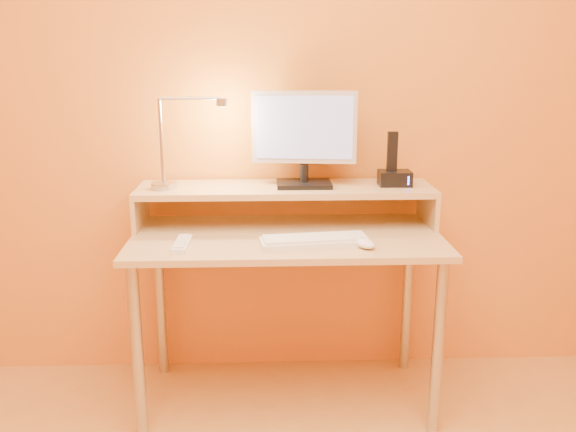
{
  "coord_description": "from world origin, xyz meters",
  "views": [
    {
      "loc": [
        -0.08,
        -1.09,
        1.4
      ],
      "look_at": [
        0.0,
        1.13,
        0.81
      ],
      "focal_mm": 37.94,
      "sensor_mm": 36.0,
      "label": 1
    }
  ],
  "objects_px": {
    "mouse": "(365,243)",
    "keyboard": "(315,242)",
    "remote_control": "(182,244)",
    "phone_dock": "(395,178)",
    "monitor_panel": "(304,127)",
    "lamp_base": "(164,186)"
  },
  "relations": [
    {
      "from": "mouse",
      "to": "keyboard",
      "type": "bearing_deg",
      "value": 143.65
    },
    {
      "from": "remote_control",
      "to": "phone_dock",
      "type": "bearing_deg",
      "value": 20.48
    },
    {
      "from": "keyboard",
      "to": "remote_control",
      "type": "distance_m",
      "value": 0.49
    },
    {
      "from": "monitor_panel",
      "to": "keyboard",
      "type": "height_order",
      "value": "monitor_panel"
    },
    {
      "from": "lamp_base",
      "to": "mouse",
      "type": "xyz_separation_m",
      "value": [
        0.76,
        -0.3,
        -0.16
      ]
    },
    {
      "from": "keyboard",
      "to": "remote_control",
      "type": "xyz_separation_m",
      "value": [
        -0.49,
        -0.0,
        -0.0
      ]
    },
    {
      "from": "mouse",
      "to": "remote_control",
      "type": "height_order",
      "value": "mouse"
    },
    {
      "from": "lamp_base",
      "to": "mouse",
      "type": "distance_m",
      "value": 0.83
    },
    {
      "from": "lamp_base",
      "to": "mouse",
      "type": "height_order",
      "value": "lamp_base"
    },
    {
      "from": "phone_dock",
      "to": "monitor_panel",
      "type": "bearing_deg",
      "value": 179.87
    },
    {
      "from": "keyboard",
      "to": "mouse",
      "type": "bearing_deg",
      "value": -19.51
    },
    {
      "from": "monitor_panel",
      "to": "remote_control",
      "type": "distance_m",
      "value": 0.68
    },
    {
      "from": "phone_dock",
      "to": "mouse",
      "type": "relative_size",
      "value": 1.27
    },
    {
      "from": "monitor_panel",
      "to": "keyboard",
      "type": "relative_size",
      "value": 1.05
    },
    {
      "from": "lamp_base",
      "to": "keyboard",
      "type": "bearing_deg",
      "value": -23.86
    },
    {
      "from": "keyboard",
      "to": "phone_dock",
      "type": "bearing_deg",
      "value": 32.9
    },
    {
      "from": "monitor_panel",
      "to": "mouse",
      "type": "relative_size",
      "value": 4.11
    },
    {
      "from": "lamp_base",
      "to": "mouse",
      "type": "bearing_deg",
      "value": -21.4
    },
    {
      "from": "lamp_base",
      "to": "keyboard",
      "type": "relative_size",
      "value": 0.25
    },
    {
      "from": "phone_dock",
      "to": "remote_control",
      "type": "bearing_deg",
      "value": -159.35
    },
    {
      "from": "mouse",
      "to": "monitor_panel",
      "type": "bearing_deg",
      "value": 96.98
    },
    {
      "from": "lamp_base",
      "to": "remote_control",
      "type": "distance_m",
      "value": 0.32
    }
  ]
}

